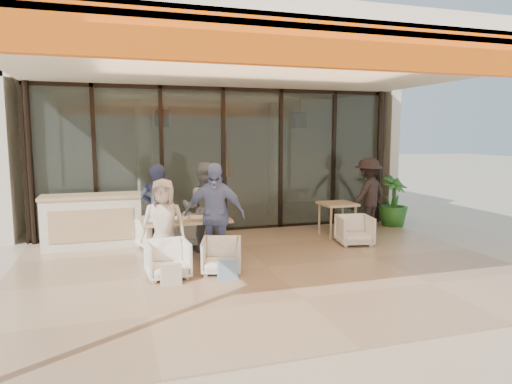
% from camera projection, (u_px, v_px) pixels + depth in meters
% --- Properties ---
extents(ground, '(70.00, 70.00, 0.00)m').
position_uv_depth(ground, '(267.00, 268.00, 7.47)').
color(ground, '#C6B293').
rests_on(ground, ground).
extents(terrace_floor, '(8.00, 6.00, 0.01)m').
position_uv_depth(terrace_floor, '(267.00, 268.00, 7.47)').
color(terrace_floor, tan).
rests_on(terrace_floor, ground).
extents(terrace_structure, '(8.00, 6.00, 3.40)m').
position_uv_depth(terrace_structure, '(273.00, 62.00, 6.81)').
color(terrace_structure, silver).
rests_on(terrace_structure, ground).
extents(glass_storefront, '(8.08, 0.10, 3.20)m').
position_uv_depth(glass_storefront, '(223.00, 161.00, 10.11)').
color(glass_storefront, '#9EADA3').
rests_on(glass_storefront, ground).
extents(interior_block, '(9.05, 3.62, 3.52)m').
position_uv_depth(interior_block, '(204.00, 132.00, 12.22)').
color(interior_block, silver).
rests_on(interior_block, ground).
extents(host_counter, '(1.85, 0.65, 1.04)m').
position_uv_depth(host_counter, '(92.00, 221.00, 8.76)').
color(host_counter, silver).
rests_on(host_counter, ground).
extents(dining_table, '(1.50, 0.90, 0.93)m').
position_uv_depth(dining_table, '(185.00, 221.00, 7.90)').
color(dining_table, tan).
rests_on(dining_table, ground).
extents(chair_far_left, '(0.80, 0.77, 0.65)m').
position_uv_depth(chair_far_left, '(156.00, 232.00, 8.72)').
color(chair_far_left, white).
rests_on(chair_far_left, ground).
extents(chair_far_right, '(0.85, 0.82, 0.72)m').
position_uv_depth(chair_far_right, '(200.00, 227.00, 8.97)').
color(chair_far_right, white).
rests_on(chair_far_right, ground).
extents(chair_near_left, '(0.67, 0.63, 0.65)m').
position_uv_depth(chair_near_left, '(168.00, 258.00, 6.92)').
color(chair_near_left, white).
rests_on(chair_near_left, ground).
extents(chair_near_right, '(0.74, 0.71, 0.62)m').
position_uv_depth(chair_near_right, '(222.00, 254.00, 7.17)').
color(chair_near_right, white).
rests_on(chair_near_right, ground).
extents(diner_navy, '(0.68, 0.53, 1.67)m').
position_uv_depth(diner_navy, '(158.00, 210.00, 8.18)').
color(diner_navy, '#1B223C').
rests_on(diner_navy, ground).
extents(diner_grey, '(0.95, 0.83, 1.67)m').
position_uv_depth(diner_grey, '(204.00, 207.00, 8.43)').
color(diner_grey, slate).
rests_on(diner_grey, ground).
extents(diner_cream, '(0.82, 0.63, 1.48)m').
position_uv_depth(diner_cream, '(163.00, 224.00, 7.34)').
color(diner_cream, beige).
rests_on(diner_cream, ground).
extents(diner_periwinkle, '(1.09, 0.76, 1.72)m').
position_uv_depth(diner_periwinkle, '(214.00, 214.00, 7.58)').
color(diner_periwinkle, '#6973B0').
rests_on(diner_periwinkle, ground).
extents(tote_bag_cream, '(0.30, 0.10, 0.34)m').
position_uv_depth(tote_bag_cream, '(171.00, 275.00, 6.56)').
color(tote_bag_cream, silver).
rests_on(tote_bag_cream, ground).
extents(tote_bag_blue, '(0.30, 0.10, 0.34)m').
position_uv_depth(tote_bag_blue, '(228.00, 270.00, 6.81)').
color(tote_bag_blue, '#99BFD8').
rests_on(tote_bag_blue, ground).
extents(side_table, '(0.70, 0.70, 0.74)m').
position_uv_depth(side_table, '(337.00, 208.00, 9.66)').
color(side_table, tan).
rests_on(side_table, ground).
extents(side_chair, '(0.74, 0.71, 0.66)m').
position_uv_depth(side_chair, '(355.00, 229.00, 8.99)').
color(side_chair, white).
rests_on(side_chair, ground).
extents(standing_woman, '(1.23, 0.99, 1.66)m').
position_uv_depth(standing_woman, '(368.00, 194.00, 10.30)').
color(standing_woman, black).
rests_on(standing_woman, ground).
extents(potted_palm, '(0.86, 0.86, 1.21)m').
position_uv_depth(potted_palm, '(393.00, 201.00, 10.79)').
color(potted_palm, '#1E5919').
rests_on(potted_palm, ground).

